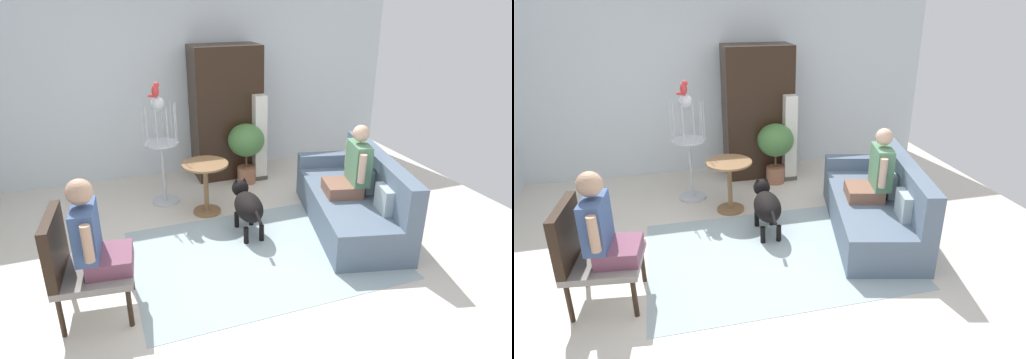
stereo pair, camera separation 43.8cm
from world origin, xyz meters
TOP-DOWN VIEW (x-y plane):
  - ground_plane at (0.00, 0.00)m, footprint 7.10×7.10m
  - back_wall at (0.00, 2.71)m, footprint 6.52×0.12m
  - area_rug at (0.12, -0.06)m, footprint 2.69×1.95m
  - couch at (1.40, 0.21)m, footprint 1.32×2.15m
  - armchair at (-1.67, -0.42)m, footprint 0.70×0.68m
  - person_on_couch at (1.34, 0.20)m, footprint 0.55×0.56m
  - person_on_armchair at (-1.51, -0.44)m, footprint 0.47×0.57m
  - round_end_table at (-0.17, 1.11)m, footprint 0.57×0.57m
  - dog at (0.14, 0.45)m, footprint 0.33×0.89m
  - bird_cage_stand at (-0.62, 1.60)m, footprint 0.44×0.44m
  - parrot at (-0.63, 1.60)m, footprint 0.17×0.10m
  - potted_plant at (0.62, 1.86)m, footprint 0.52×0.52m
  - column_lamp at (0.86, 1.95)m, footprint 0.20×0.20m
  - armoire_cabinet at (0.46, 2.30)m, footprint 0.98×0.56m

SIDE VIEW (x-z plane):
  - ground_plane at x=0.00m, z-range 0.00..0.00m
  - area_rug at x=0.12m, z-range 0.00..0.01m
  - couch at x=1.40m, z-range -0.14..0.74m
  - dog at x=0.14m, z-range 0.07..0.63m
  - round_end_table at x=-0.17m, z-range 0.10..0.77m
  - armchair at x=-1.67m, z-range 0.06..1.03m
  - potted_plant at x=0.62m, z-range 0.15..1.03m
  - column_lamp at x=0.86m, z-range -0.01..1.26m
  - person_on_couch at x=1.34m, z-range 0.32..1.14m
  - person_on_armchair at x=-1.51m, z-range 0.35..1.17m
  - bird_cage_stand at x=-0.62m, z-range 0.08..1.49m
  - armoire_cabinet at x=0.46m, z-range 0.00..1.93m
  - back_wall at x=0.00m, z-range 0.00..2.60m
  - parrot at x=-0.63m, z-range 1.41..1.59m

